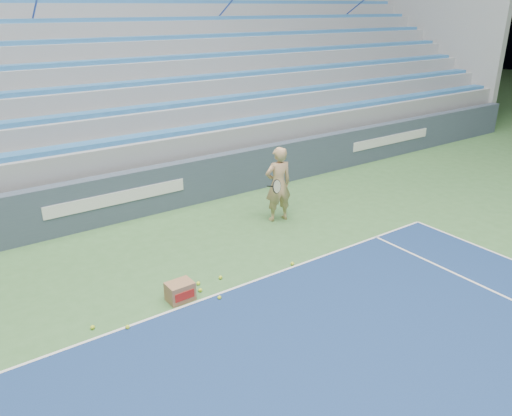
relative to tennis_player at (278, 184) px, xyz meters
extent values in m
cube|color=white|center=(-3.00, -1.95, -0.84)|extent=(10.97, 0.05, 0.00)
cube|color=#3B495A|center=(-3.00, 2.05, -0.31)|extent=(30.00, 0.30, 1.10)
cube|color=white|center=(-3.00, 1.89, -0.26)|extent=(3.20, 0.02, 0.28)
cube|color=white|center=(6.00, 1.89, -0.26)|extent=(3.40, 0.02, 0.28)
cube|color=gray|center=(-3.00, 6.60, -0.31)|extent=(30.00, 8.50, 1.10)
cube|color=gray|center=(-3.00, 6.60, 0.49)|extent=(30.00, 8.50, 0.50)
cube|color=#3374B8|center=(-3.00, 2.73, 0.80)|extent=(29.60, 0.42, 0.11)
cube|color=gray|center=(-3.00, 7.03, 0.99)|extent=(30.00, 7.65, 0.50)
cube|color=#3374B8|center=(-3.00, 3.58, 1.30)|extent=(29.60, 0.42, 0.11)
cube|color=gray|center=(-3.00, 7.45, 1.49)|extent=(30.00, 6.80, 0.50)
cube|color=#3374B8|center=(-3.00, 4.43, 1.80)|extent=(29.60, 0.42, 0.11)
cube|color=gray|center=(-3.00, 7.88, 1.99)|extent=(30.00, 5.95, 0.50)
cube|color=#3374B8|center=(-3.00, 5.28, 2.30)|extent=(29.60, 0.42, 0.11)
cube|color=gray|center=(-3.00, 8.30, 2.49)|extent=(30.00, 5.10, 0.50)
cube|color=#3374B8|center=(-3.00, 6.13, 2.80)|extent=(29.60, 0.42, 0.11)
cube|color=gray|center=(-3.00, 8.73, 2.99)|extent=(30.00, 4.25, 0.50)
cube|color=#3374B8|center=(-3.00, 6.98, 3.30)|extent=(29.60, 0.42, 0.11)
cube|color=gray|center=(-3.00, 9.15, 3.49)|extent=(30.00, 3.40, 0.50)
cube|color=#3374B8|center=(-3.00, 7.83, 3.80)|extent=(29.60, 0.42, 0.11)
cube|color=gray|center=(12.15, 6.60, 2.19)|extent=(0.30, 8.80, 6.10)
cube|color=gray|center=(-3.00, 11.15, 2.79)|extent=(31.00, 0.40, 7.30)
cylinder|color=#2E4AA2|center=(-3.00, 6.60, 3.74)|extent=(0.05, 8.53, 5.04)
cylinder|color=#2E4AA2|center=(3.00, 6.60, 3.74)|extent=(0.05, 8.53, 5.04)
cylinder|color=#2E4AA2|center=(9.00, 6.60, 3.74)|extent=(0.05, 8.53, 5.04)
imported|color=tan|center=(0.00, 0.00, 0.00)|extent=(0.69, 0.52, 1.71)
cylinder|color=black|center=(-0.35, -0.25, 0.09)|extent=(0.12, 0.27, 0.08)
cylinder|color=beige|center=(-0.45, -0.53, 0.19)|extent=(0.29, 0.16, 0.28)
torus|color=black|center=(-0.45, -0.53, 0.19)|extent=(0.31, 0.18, 0.30)
cube|color=#916846|center=(-3.36, -1.72, -0.70)|extent=(0.44, 0.33, 0.32)
cube|color=#B21E19|center=(-3.36, -1.89, -0.70)|extent=(0.34, 0.02, 0.15)
sphere|color=#D3E82F|center=(-2.88, -1.48, -0.82)|extent=(0.07, 0.07, 0.07)
sphere|color=#D3E82F|center=(-2.82, -2.09, -0.82)|extent=(0.07, 0.07, 0.07)
sphere|color=#D3E82F|center=(-1.08, -1.87, -0.82)|extent=(0.07, 0.07, 0.07)
sphere|color=#D3E82F|center=(-2.97, -1.70, -0.82)|extent=(0.07, 0.07, 0.07)
sphere|color=#D3E82F|center=(-4.38, -1.99, -0.82)|extent=(0.07, 0.07, 0.07)
sphere|color=#D3E82F|center=(-2.46, -1.53, -0.82)|extent=(0.07, 0.07, 0.07)
sphere|color=#D3E82F|center=(-4.82, -1.69, -0.82)|extent=(0.07, 0.07, 0.07)
camera|label=1|loc=(-6.43, -8.25, 3.68)|focal=35.00mm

